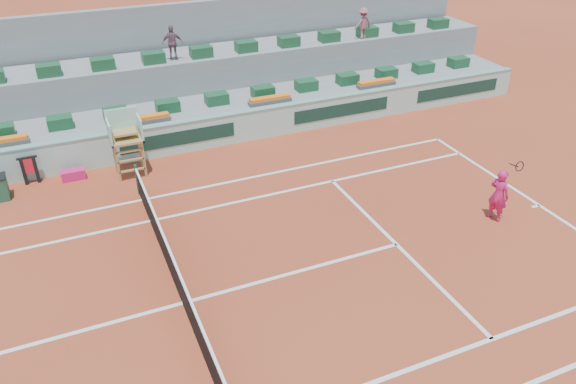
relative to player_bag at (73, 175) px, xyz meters
name	(u,v)px	position (x,y,z in m)	size (l,w,h in m)	color
ground	(183,303)	(1.93, -7.86, -0.18)	(90.00, 90.00, 0.00)	#95351D
seating_tier_lower	(115,125)	(1.93, 2.84, 0.42)	(36.00, 4.00, 1.20)	gray
seating_tier_upper	(107,95)	(1.93, 4.44, 1.12)	(36.00, 2.40, 2.60)	gray
stadium_back_wall	(98,63)	(1.93, 6.04, 2.02)	(36.00, 0.40, 4.40)	gray
player_bag	(73,175)	(0.00, 0.00, 0.00)	(0.82, 0.36, 0.36)	#D81C65
spectator_mid	(173,43)	(4.79, 3.88, 3.13)	(0.83, 0.34, 1.41)	#7C5260
spectator_right	(363,23)	(13.54, 3.63, 3.12)	(0.90, 0.52, 1.40)	#A4525A
court_lines	(183,303)	(1.93, -7.86, -0.18)	(23.89, 11.09, 0.01)	white
tennis_net	(181,287)	(1.93, -7.86, 0.35)	(0.10, 11.97, 1.10)	black
advertising_hoarding	(125,146)	(1.96, 0.64, 0.45)	(36.00, 0.34, 1.26)	#A7D3BF
umpire_chair	(125,134)	(1.93, -0.36, 1.36)	(1.10, 0.90, 2.40)	#A0773D
seat_row_lower	(116,114)	(1.93, 1.94, 1.24)	(32.90, 0.60, 0.44)	#194B29
seat_row_upper	(103,64)	(1.93, 3.84, 2.64)	(32.90, 0.60, 0.44)	#194B29
flower_planters	(77,130)	(0.43, 1.14, 1.15)	(26.80, 0.36, 0.28)	#505050
towel_rack	(29,168)	(-1.35, 0.27, 0.42)	(0.66, 0.11, 1.03)	black
tennis_player	(499,195)	(11.91, -7.89, 0.69)	(0.57, 0.92, 2.28)	#D81C65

